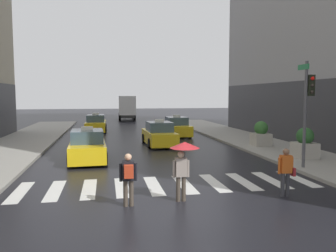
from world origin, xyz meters
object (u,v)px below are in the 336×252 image
Objects in this scene: pedestrian_with_backpack at (128,176)px; pedestrian_with_handbag at (286,169)px; taxi_third at (176,127)px; planter_mid_block at (261,135)px; planter_near_corner at (305,144)px; pedestrian_with_umbrella at (183,155)px; taxi_second at (159,135)px; traffic_light_pole at (308,99)px; taxi_fourth at (96,124)px; taxi_lead at (87,147)px; box_truck at (127,107)px.

pedestrian_with_backpack is 5.31m from pedestrian_with_handbag.
taxi_third is 2.85× the size of planter_mid_block.
planter_near_corner is 4.56m from planter_mid_block.
pedestrian_with_umbrella is 3.57m from pedestrian_with_handbag.
taxi_second is 2.37× the size of pedestrian_with_umbrella.
traffic_light_pole reaches higher than taxi_fourth.
taxi_lead reaches higher than planter_near_corner.
taxi_third is 12.72m from planter_near_corner.
traffic_light_pole reaches higher than taxi_second.
box_truck reaches higher than planter_mid_block.
taxi_fourth is 2.77× the size of pedestrian_with_backpack.
traffic_light_pole is at bearing 23.74° from pedestrian_with_backpack.
pedestrian_with_umbrella is at bearing -95.36° from taxi_second.
planter_near_corner is at bearing -10.61° from taxi_lead.
taxi_lead is at bearing 156.68° from traffic_light_pole.
taxi_lead reaches higher than pedestrian_with_handbag.
planter_near_corner is (9.63, 5.82, -0.10)m from pedestrian_with_backpack.
taxi_lead is 10.46m from pedestrian_with_handbag.
pedestrian_with_backpack and pedestrian_with_handbag have the same top height.
planter_near_corner is at bearing -45.95° from taxi_second.
pedestrian_with_umbrella reaches higher than pedestrian_with_handbag.
taxi_fourth reaches higher than pedestrian_with_backpack.
taxi_third reaches higher than pedestrian_with_backpack.
box_truck is (-6.02, 33.81, -1.41)m from traffic_light_pole.
taxi_lead is 11.24m from planter_mid_block.
taxi_lead is 29.81m from box_truck.
box_truck is at bearing 103.07° from planter_near_corner.
taxi_fourth is 2.36× the size of pedestrian_with_umbrella.
box_truck reaches higher than taxi_fourth.
traffic_light_pole reaches higher than box_truck.
pedestrian_with_backpack is (1.57, -22.29, 0.25)m from taxi_fourth.
pedestrian_with_backpack is (-5.22, -17.75, 0.25)m from taxi_third.
traffic_light_pole is 5.20m from pedestrian_with_handbag.
planter_near_corner is at bearing -55.78° from taxi_fourth.
planter_near_corner is (11.20, -16.47, 0.15)m from taxi_fourth.
traffic_light_pole is 3.00× the size of planter_near_corner.
pedestrian_with_handbag is (3.52, -0.14, -0.58)m from pedestrian_with_umbrella.
taxi_fourth reaches higher than pedestrian_with_handbag.
traffic_light_pole reaches higher than pedestrian_with_backpack.
taxi_lead is 1.00× the size of taxi_second.
taxi_third reaches higher than pedestrian_with_handbag.
taxi_lead is 2.79× the size of pedestrian_with_backpack.
taxi_lead is 14.36m from taxi_fourth.
planter_near_corner is (6.67, -6.90, 0.15)m from taxi_second.
taxi_second is at bearing 159.81° from planter_mid_block.
taxi_fourth is at bearing 107.22° from pedestrian_with_handbag.
taxi_second is at bearing 100.54° from pedestrian_with_handbag.
planter_near_corner is (4.32, 5.72, -0.06)m from pedestrian_with_handbag.
planter_mid_block is at bearing -20.19° from taxi_second.
taxi_second is 9.60m from planter_near_corner.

